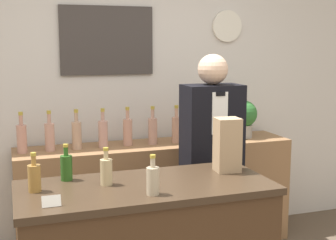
% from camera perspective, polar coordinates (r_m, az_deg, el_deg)
% --- Properties ---
extents(back_wall, '(5.20, 0.09, 2.70)m').
position_cam_1_polar(back_wall, '(4.04, -5.31, 4.08)').
color(back_wall, silver).
rests_on(back_wall, ground_plane).
extents(back_shelf, '(2.29, 0.47, 0.90)m').
position_cam_1_polar(back_shelf, '(4.00, -1.34, -9.21)').
color(back_shelf, '#8E6642').
rests_on(back_shelf, ground_plane).
extents(shopkeeper, '(0.42, 0.26, 1.65)m').
position_cam_1_polar(shopkeeper, '(3.44, 5.31, -5.86)').
color(shopkeeper, black).
rests_on(shopkeeper, ground_plane).
extents(potted_plant, '(0.23, 0.23, 0.33)m').
position_cam_1_polar(potted_plant, '(4.16, 9.21, 0.39)').
color(potted_plant, '#9E998E').
rests_on(potted_plant, back_shelf).
extents(paper_bag, '(0.16, 0.14, 0.33)m').
position_cam_1_polar(paper_bag, '(2.86, 7.24, -3.01)').
color(paper_bag, tan).
rests_on(paper_bag, display_counter).
extents(price_card_left, '(0.09, 0.02, 0.06)m').
position_cam_1_polar(price_card_left, '(2.33, -14.03, -9.57)').
color(price_card_left, white).
rests_on(price_card_left, display_counter).
extents(counter_bottle_0, '(0.07, 0.07, 0.21)m').
position_cam_1_polar(counter_bottle_0, '(2.57, -15.98, -6.71)').
color(counter_bottle_0, olive).
rests_on(counter_bottle_0, display_counter).
extents(counter_bottle_1, '(0.07, 0.07, 0.21)m').
position_cam_1_polar(counter_bottle_1, '(2.73, -12.29, -5.58)').
color(counter_bottle_1, '#27551B').
rests_on(counter_bottle_1, display_counter).
extents(counter_bottle_2, '(0.07, 0.07, 0.21)m').
position_cam_1_polar(counter_bottle_2, '(2.61, -7.53, -6.17)').
color(counter_bottle_2, tan).
rests_on(counter_bottle_2, display_counter).
extents(counter_bottle_3, '(0.07, 0.07, 0.21)m').
position_cam_1_polar(counter_bottle_3, '(2.42, -1.86, -7.29)').
color(counter_bottle_3, tan).
rests_on(counter_bottle_3, display_counter).
extents(shelf_bottle_0, '(0.08, 0.08, 0.32)m').
position_cam_1_polar(shelf_bottle_0, '(3.69, -17.40, -2.07)').
color(shelf_bottle_0, tan).
rests_on(shelf_bottle_0, back_shelf).
extents(shelf_bottle_1, '(0.08, 0.08, 0.32)m').
position_cam_1_polar(shelf_bottle_1, '(3.71, -14.22, -1.88)').
color(shelf_bottle_1, tan).
rests_on(shelf_bottle_1, back_shelf).
extents(shelf_bottle_2, '(0.08, 0.08, 0.32)m').
position_cam_1_polar(shelf_bottle_2, '(3.73, -11.07, -1.71)').
color(shelf_bottle_2, tan).
rests_on(shelf_bottle_2, back_shelf).
extents(shelf_bottle_3, '(0.08, 0.08, 0.32)m').
position_cam_1_polar(shelf_bottle_3, '(3.75, -7.92, -1.57)').
color(shelf_bottle_3, tan).
rests_on(shelf_bottle_3, back_shelf).
extents(shelf_bottle_4, '(0.08, 0.08, 0.32)m').
position_cam_1_polar(shelf_bottle_4, '(3.81, -4.93, -1.34)').
color(shelf_bottle_4, tan).
rests_on(shelf_bottle_4, back_shelf).
extents(shelf_bottle_5, '(0.08, 0.08, 0.32)m').
position_cam_1_polar(shelf_bottle_5, '(3.84, -1.87, -1.22)').
color(shelf_bottle_5, tan).
rests_on(shelf_bottle_5, back_shelf).
extents(shelf_bottle_6, '(0.08, 0.08, 0.32)m').
position_cam_1_polar(shelf_bottle_6, '(3.90, 1.02, -1.05)').
color(shelf_bottle_6, tan).
rests_on(shelf_bottle_6, back_shelf).
extents(shelf_bottle_7, '(0.08, 0.08, 0.32)m').
position_cam_1_polar(shelf_bottle_7, '(3.98, 3.80, -0.87)').
color(shelf_bottle_7, tan).
rests_on(shelf_bottle_7, back_shelf).
extents(shelf_bottle_8, '(0.08, 0.08, 0.32)m').
position_cam_1_polar(shelf_bottle_8, '(4.08, 6.34, -0.64)').
color(shelf_bottle_8, tan).
rests_on(shelf_bottle_8, back_shelf).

